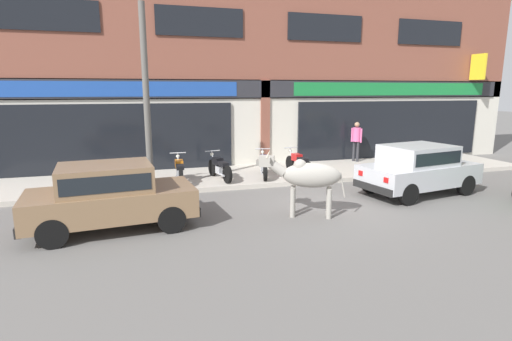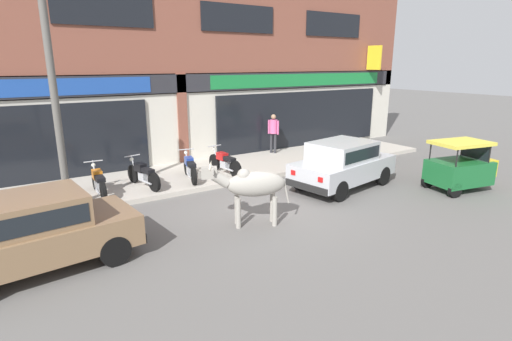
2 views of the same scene
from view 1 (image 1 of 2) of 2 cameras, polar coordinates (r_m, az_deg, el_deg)
name	(u,v)px [view 1 (image 1 of 2)]	position (r m, az deg, el deg)	size (l,w,h in m)	color
ground_plane	(327,204)	(10.95, 10.16, -4.78)	(90.00, 90.00, 0.00)	#605E5B
sidewalk	(279,173)	(14.36, 3.28, -0.42)	(19.00, 3.29, 0.15)	#B7AFA3
shop_building	(263,57)	(15.90, 1.06, 15.96)	(23.00, 1.40, 8.98)	brown
cow	(307,176)	(9.64, 7.34, -0.75)	(2.00, 1.15, 1.61)	#9E998E
car_0	(418,167)	(12.55, 22.17, 0.46)	(3.78, 2.17, 1.46)	black
car_1	(110,194)	(9.26, -20.19, -3.10)	(3.72, 1.92, 1.46)	black
motorcycle_0	(180,171)	(12.76, -10.87, -0.02)	(0.52, 1.81, 0.88)	black
motorcycle_1	(219,168)	(13.05, -5.24, 0.40)	(0.60, 1.80, 0.88)	black
motorcycle_2	(264,165)	(13.39, 1.12, 0.73)	(0.68, 1.78, 0.88)	black
motorcycle_3	(298,163)	(13.82, 6.09, 1.01)	(0.52, 1.81, 0.88)	black
pedestrian	(356,137)	(16.72, 14.16, 4.62)	(0.32, 0.45, 1.60)	#2D2D33
utility_pole	(146,99)	(11.86, -15.38, 9.78)	(0.18, 0.18, 5.23)	#595651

